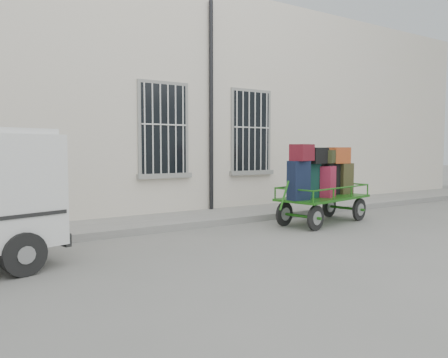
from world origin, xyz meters
name	(u,v)px	position (x,y,z in m)	size (l,w,h in m)	color
ground	(247,237)	(0.00, 0.00, 0.00)	(80.00, 80.00, 0.00)	slate
building	(140,108)	(0.00, 5.50, 3.00)	(24.00, 5.15, 6.00)	beige
sidewalk	(193,219)	(0.00, 2.20, 0.07)	(24.00, 1.70, 0.15)	gray
luggage_cart	(322,180)	(2.43, 0.34, 1.02)	(2.93, 1.57, 1.86)	black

